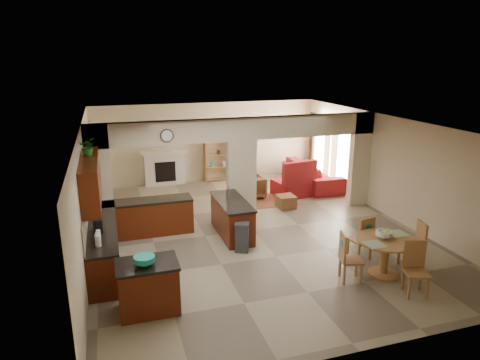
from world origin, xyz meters
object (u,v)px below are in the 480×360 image
object	(u,v)px
dining_table	(385,252)
sofa	(312,174)
kitchen_island	(148,287)
armchair	(252,187)

from	to	relation	value
dining_table	sofa	xyz separation A→B (m)	(1.52, 6.28, -0.11)
sofa	kitchen_island	bearing A→B (deg)	135.33
kitchen_island	sofa	xyz separation A→B (m)	(6.25, 6.13, -0.05)
kitchen_island	sofa	size ratio (longest dim) A/B	0.38
kitchen_island	sofa	bearing A→B (deg)	44.46
dining_table	sofa	world-z (taller)	sofa
armchair	sofa	bearing A→B (deg)	-169.96
kitchen_island	dining_table	xyz separation A→B (m)	(4.73, -0.15, 0.06)
sofa	dining_table	bearing A→B (deg)	167.32
dining_table	sofa	size ratio (longest dim) A/B	0.42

